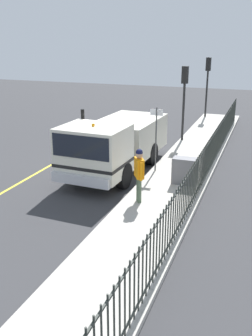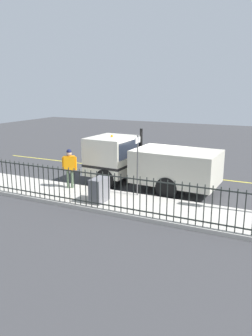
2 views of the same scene
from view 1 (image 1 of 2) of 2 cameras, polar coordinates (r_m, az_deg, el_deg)
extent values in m
plane|color=#38383A|center=(16.74, -2.79, 0.13)|extent=(57.02, 57.02, 0.00)
cube|color=#B7B2A8|center=(15.81, 7.93, -0.89)|extent=(2.44, 25.92, 0.15)
cube|color=yellow|center=(17.78, -9.96, 0.99)|extent=(0.12, 23.33, 0.01)
cube|color=silver|center=(14.18, -4.71, 2.50)|extent=(2.44, 2.09, 1.81)
cube|color=black|center=(14.07, -4.75, 4.06)|extent=(2.25, 2.12, 0.80)
cube|color=beige|center=(17.15, 0.45, 4.80)|extent=(2.52, 3.81, 1.45)
cube|color=silver|center=(13.53, -6.71, -1.75)|extent=(2.24, 0.31, 0.36)
cube|color=black|center=(14.30, -4.67, 0.97)|extent=(2.46, 2.11, 0.12)
cylinder|color=black|center=(14.28, -0.31, -1.13)|extent=(0.35, 0.97, 0.96)
cylinder|color=black|center=(15.19, -7.64, -0.07)|extent=(0.35, 0.97, 0.96)
cylinder|color=black|center=(16.98, 3.74, 2.07)|extent=(0.35, 0.97, 0.96)
cylinder|color=black|center=(17.75, -2.70, 2.83)|extent=(0.35, 0.97, 0.96)
sphere|color=orange|center=(13.94, -4.82, 6.28)|extent=(0.12, 0.12, 0.12)
cylinder|color=black|center=(15.53, -6.24, 4.58)|extent=(0.14, 0.14, 2.17)
cube|color=orange|center=(12.51, 1.93, 0.02)|extent=(0.46, 0.55, 0.63)
sphere|color=tan|center=(12.38, 1.96, 1.93)|extent=(0.24, 0.24, 0.24)
sphere|color=#14193F|center=(12.36, 1.96, 2.30)|extent=(0.22, 0.22, 0.22)
cylinder|color=#4C6047|center=(12.69, 1.99, -3.29)|extent=(0.13, 0.13, 0.85)
cylinder|color=#4C6047|center=(12.85, 1.81, -2.99)|extent=(0.13, 0.13, 0.85)
cylinder|color=orange|center=(12.26, 2.23, -0.53)|extent=(0.09, 0.09, 0.60)
cylinder|color=orange|center=(12.78, 1.64, 0.29)|extent=(0.09, 0.09, 0.60)
cylinder|color=#2D332D|center=(6.69, -2.62, -22.95)|extent=(0.04, 0.04, 1.45)
cylinder|color=#2D332D|center=(6.87, -1.75, -21.65)|extent=(0.04, 0.04, 1.45)
cylinder|color=#2D332D|center=(7.05, -0.93, -20.40)|extent=(0.04, 0.04, 1.45)
cylinder|color=#2D332D|center=(7.24, -0.17, -19.22)|extent=(0.04, 0.04, 1.45)
cylinder|color=#2D332D|center=(7.43, 0.55, -18.09)|extent=(0.04, 0.04, 1.45)
cylinder|color=#2D332D|center=(7.62, 1.22, -17.02)|extent=(0.04, 0.04, 1.45)
cylinder|color=#2D332D|center=(7.82, 1.85, -15.99)|extent=(0.04, 0.04, 1.45)
cylinder|color=#2D332D|center=(8.01, 2.44, -15.02)|extent=(0.04, 0.04, 1.45)
cylinder|color=#2D332D|center=(8.22, 3.00, -14.09)|extent=(0.04, 0.04, 1.45)
cylinder|color=#2D332D|center=(8.42, 3.53, -13.21)|extent=(0.04, 0.04, 1.45)
cylinder|color=#2D332D|center=(8.63, 4.02, -12.37)|extent=(0.04, 0.04, 1.45)
cylinder|color=#2D332D|center=(8.84, 4.50, -11.57)|extent=(0.04, 0.04, 1.45)
cylinder|color=#2D332D|center=(9.05, 4.94, -10.80)|extent=(0.04, 0.04, 1.45)
cylinder|color=#2D332D|center=(9.27, 5.37, -10.07)|extent=(0.04, 0.04, 1.45)
cylinder|color=#2D332D|center=(9.48, 5.77, -9.37)|extent=(0.04, 0.04, 1.45)
cylinder|color=#2D332D|center=(9.70, 6.16, -8.70)|extent=(0.04, 0.04, 1.45)
cylinder|color=#2D332D|center=(9.92, 6.52, -8.06)|extent=(0.04, 0.04, 1.45)
cylinder|color=#2D332D|center=(10.14, 6.87, -7.45)|extent=(0.04, 0.04, 1.45)
cylinder|color=#2D332D|center=(10.37, 7.21, -6.87)|extent=(0.04, 0.04, 1.45)
cylinder|color=#2D332D|center=(10.59, 7.52, -6.30)|extent=(0.04, 0.04, 1.45)
cylinder|color=#2D332D|center=(10.82, 7.83, -5.77)|extent=(0.04, 0.04, 1.45)
cylinder|color=#2D332D|center=(11.04, 8.12, -5.25)|extent=(0.04, 0.04, 1.45)
cylinder|color=#2D332D|center=(11.27, 8.40, -4.76)|extent=(0.04, 0.04, 1.45)
cylinder|color=#2D332D|center=(11.50, 8.67, -4.28)|extent=(0.04, 0.04, 1.45)
cylinder|color=#2D332D|center=(11.73, 8.92, -3.82)|extent=(0.04, 0.04, 1.45)
cylinder|color=#2D332D|center=(11.96, 9.17, -3.38)|extent=(0.04, 0.04, 1.45)
cylinder|color=#2D332D|center=(12.19, 9.41, -2.96)|extent=(0.04, 0.04, 1.45)
cylinder|color=#2D332D|center=(12.42, 9.64, -2.55)|extent=(0.04, 0.04, 1.45)
cylinder|color=#2D332D|center=(12.66, 9.86, -2.16)|extent=(0.04, 0.04, 1.45)
cylinder|color=#2D332D|center=(12.89, 10.07, -1.78)|extent=(0.04, 0.04, 1.45)
cylinder|color=#2D332D|center=(13.13, 10.27, -1.42)|extent=(0.04, 0.04, 1.45)
cylinder|color=#2D332D|center=(13.36, 10.47, -1.07)|extent=(0.04, 0.04, 1.45)
cylinder|color=#2D332D|center=(13.60, 10.66, -0.73)|extent=(0.04, 0.04, 1.45)
cylinder|color=#2D332D|center=(13.83, 10.84, -0.40)|extent=(0.04, 0.04, 1.45)
cylinder|color=#2D332D|center=(14.07, 11.02, -0.08)|extent=(0.04, 0.04, 1.45)
cylinder|color=#2D332D|center=(14.31, 11.19, 0.22)|extent=(0.04, 0.04, 1.45)
cylinder|color=#2D332D|center=(14.55, 11.35, 0.52)|extent=(0.04, 0.04, 1.45)
cylinder|color=#2D332D|center=(14.79, 11.51, 0.81)|extent=(0.04, 0.04, 1.45)
cylinder|color=#2D332D|center=(15.03, 11.67, 1.09)|extent=(0.04, 0.04, 1.45)
cylinder|color=#2D332D|center=(15.27, 11.82, 1.35)|extent=(0.04, 0.04, 1.45)
cylinder|color=#2D332D|center=(15.51, 11.97, 1.62)|extent=(0.04, 0.04, 1.45)
cylinder|color=#2D332D|center=(15.75, 12.11, 1.87)|extent=(0.04, 0.04, 1.45)
cylinder|color=#2D332D|center=(15.99, 12.24, 2.11)|extent=(0.04, 0.04, 1.45)
cylinder|color=#2D332D|center=(16.23, 12.38, 2.35)|extent=(0.04, 0.04, 1.45)
cylinder|color=#2D332D|center=(16.47, 12.51, 2.58)|extent=(0.04, 0.04, 1.45)
cylinder|color=#2D332D|center=(16.71, 12.63, 2.81)|extent=(0.04, 0.04, 1.45)
cylinder|color=#2D332D|center=(16.95, 12.75, 3.02)|extent=(0.04, 0.04, 1.45)
cylinder|color=#2D332D|center=(17.20, 12.87, 3.23)|extent=(0.04, 0.04, 1.45)
cylinder|color=#2D332D|center=(17.44, 12.99, 3.44)|extent=(0.04, 0.04, 1.45)
cylinder|color=#2D332D|center=(17.68, 13.10, 3.64)|extent=(0.04, 0.04, 1.45)
cylinder|color=#2D332D|center=(17.93, 13.21, 3.83)|extent=(0.04, 0.04, 1.45)
cylinder|color=#2D332D|center=(18.17, 13.32, 4.02)|extent=(0.04, 0.04, 1.45)
cylinder|color=#2D332D|center=(18.42, 13.42, 4.21)|extent=(0.04, 0.04, 1.45)
cylinder|color=#2D332D|center=(18.66, 13.52, 4.39)|extent=(0.04, 0.04, 1.45)
cylinder|color=#2D332D|center=(18.90, 13.62, 4.56)|extent=(0.04, 0.04, 1.45)
cylinder|color=#2D332D|center=(19.15, 13.71, 4.73)|extent=(0.04, 0.04, 1.45)
cylinder|color=#2D332D|center=(19.39, 13.81, 4.90)|extent=(0.04, 0.04, 1.45)
cylinder|color=#2D332D|center=(19.64, 13.90, 5.06)|extent=(0.04, 0.04, 1.45)
cylinder|color=#2D332D|center=(19.88, 13.99, 5.22)|extent=(0.04, 0.04, 1.45)
cylinder|color=#2D332D|center=(20.13, 14.08, 5.37)|extent=(0.04, 0.04, 1.45)
cylinder|color=#2D332D|center=(20.38, 14.16, 5.52)|extent=(0.04, 0.04, 1.45)
cylinder|color=#2D332D|center=(20.62, 14.24, 5.67)|extent=(0.04, 0.04, 1.45)
cylinder|color=#2D332D|center=(20.87, 14.32, 5.81)|extent=(0.04, 0.04, 1.45)
cylinder|color=#2D332D|center=(21.11, 14.40, 5.95)|extent=(0.04, 0.04, 1.45)
cylinder|color=#2D332D|center=(21.36, 14.48, 6.09)|extent=(0.04, 0.04, 1.45)
cylinder|color=#2D332D|center=(21.61, 14.56, 6.22)|extent=(0.04, 0.04, 1.45)
cylinder|color=#2D332D|center=(21.85, 14.63, 6.35)|extent=(0.04, 0.04, 1.45)
cylinder|color=#2D332D|center=(22.10, 14.70, 6.48)|extent=(0.04, 0.04, 1.45)
cylinder|color=#2D332D|center=(22.35, 14.77, 6.60)|extent=(0.04, 0.04, 1.45)
cylinder|color=#2D332D|center=(22.60, 14.84, 6.73)|extent=(0.04, 0.04, 1.45)
cylinder|color=#2D332D|center=(22.84, 14.91, 6.85)|extent=(0.04, 0.04, 1.45)
cylinder|color=#2D332D|center=(23.09, 14.98, 6.96)|extent=(0.04, 0.04, 1.45)
cylinder|color=#2D332D|center=(23.34, 15.04, 7.08)|extent=(0.04, 0.04, 1.45)
cylinder|color=#2D332D|center=(23.59, 15.10, 7.19)|extent=(0.04, 0.04, 1.45)
cylinder|color=#2D332D|center=(23.83, 15.17, 7.30)|extent=(0.04, 0.04, 1.45)
cylinder|color=#2D332D|center=(24.08, 15.23, 7.41)|extent=(0.04, 0.04, 1.45)
cylinder|color=#2D332D|center=(24.33, 15.29, 7.51)|extent=(0.04, 0.04, 1.45)
cylinder|color=#2D332D|center=(24.58, 15.35, 7.61)|extent=(0.04, 0.04, 1.45)
cylinder|color=#2D332D|center=(24.83, 15.40, 7.71)|extent=(0.04, 0.04, 1.45)
cylinder|color=#2D332D|center=(25.07, 15.46, 7.81)|extent=(0.04, 0.04, 1.45)
cylinder|color=#2D332D|center=(25.32, 15.52, 7.91)|extent=(0.04, 0.04, 1.45)
cylinder|color=#2D332D|center=(25.57, 15.57, 8.00)|extent=(0.04, 0.04, 1.45)
cylinder|color=#2D332D|center=(25.82, 15.62, 8.10)|extent=(0.04, 0.04, 1.45)
cylinder|color=#2D332D|center=(26.07, 15.68, 8.19)|extent=(0.04, 0.04, 1.45)
cube|color=#2D332D|center=(15.22, 12.05, 3.68)|extent=(0.04, 22.03, 0.04)
cube|color=#2D332D|center=(15.55, 11.76, -0.46)|extent=(0.04, 22.03, 0.04)
cylinder|color=black|center=(20.43, 8.42, 9.23)|extent=(0.12, 0.12, 3.77)
cube|color=black|center=(20.24, 8.62, 13.31)|extent=(0.33, 0.26, 0.85)
sphere|color=red|center=(20.22, 8.66, 14.03)|extent=(0.16, 0.16, 0.16)
sphere|color=yellow|center=(20.24, 8.62, 13.31)|extent=(0.16, 0.16, 0.16)
sphere|color=green|center=(20.27, 8.59, 12.59)|extent=(0.16, 0.16, 0.16)
cylinder|color=black|center=(26.98, 11.74, 11.43)|extent=(0.12, 0.12, 3.88)
cube|color=black|center=(26.84, 11.96, 14.63)|extent=(0.33, 0.25, 0.85)
sphere|color=red|center=(26.82, 12.00, 15.17)|extent=(0.16, 0.16, 0.16)
sphere|color=yellow|center=(26.84, 11.96, 14.63)|extent=(0.16, 0.16, 0.16)
sphere|color=green|center=(26.85, 11.92, 14.09)|extent=(0.16, 0.16, 0.16)
cube|color=slate|center=(14.46, 8.59, -0.42)|extent=(0.89, 0.49, 0.98)
cone|color=orange|center=(16.13, -8.25, 0.52)|extent=(0.49, 0.49, 0.70)
cylinder|color=#4C4C4C|center=(15.52, 4.40, 4.15)|extent=(0.06, 0.06, 2.58)
cube|color=white|center=(15.28, 4.50, 8.10)|extent=(0.50, 0.05, 0.24)
camera|label=2|loc=(21.52, 43.88, 11.86)|focal=35.22mm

